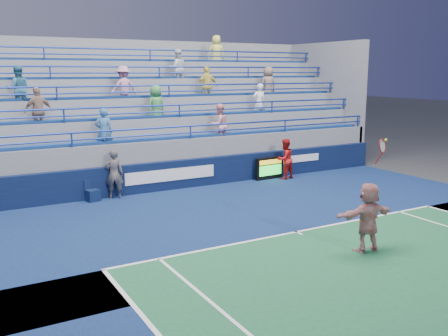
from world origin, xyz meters
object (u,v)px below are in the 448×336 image
tennis_player (368,217)px  line_judge (114,174)px  judge_chair (92,195)px  ball_girl (285,159)px  serve_speed_board (269,168)px

tennis_player → line_judge: size_ratio=1.59×
line_judge → tennis_player: bearing=135.4°
judge_chair → ball_girl: (7.94, -0.32, 0.60)m
serve_speed_board → tennis_player: bearing=-108.4°
serve_speed_board → tennis_player: (-2.72, -8.17, 0.41)m
tennis_player → line_judge: tennis_player is taller
serve_speed_board → tennis_player: size_ratio=0.48×
judge_chair → ball_girl: size_ratio=0.44×
serve_speed_board → line_judge: line_judge is taller
tennis_player → line_judge: 9.09m
judge_chair → ball_girl: ball_girl is taller
tennis_player → ball_girl: (3.30, 7.90, -0.04)m
ball_girl → line_judge: bearing=-11.5°
serve_speed_board → line_judge: 6.58m
line_judge → ball_girl: line_judge is taller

